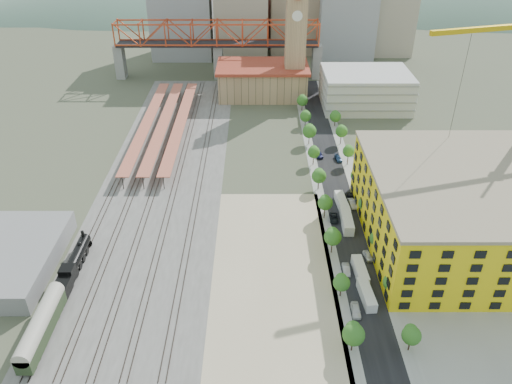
{
  "coord_description": "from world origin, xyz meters",
  "views": [
    {
      "loc": [
        -8.07,
        -120.86,
        76.85
      ],
      "look_at": [
        -7.89,
        -12.85,
        10.0
      ],
      "focal_mm": 35.0,
      "sensor_mm": 36.0,
      "label": 1
    }
  ],
  "objects_px": {
    "clock_tower": "(296,28)",
    "site_trailer_b": "(360,271)",
    "locomotive": "(73,265)",
    "construction_building": "(461,209)",
    "site_trailer_c": "(347,221)",
    "car_0": "(356,310)",
    "site_trailer_d": "(342,202)",
    "site_trailer_a": "(367,295)",
    "coach": "(41,326)"
  },
  "relations": [
    {
      "from": "clock_tower",
      "to": "car_0",
      "type": "relative_size",
      "value": 11.09
    },
    {
      "from": "construction_building",
      "to": "locomotive",
      "type": "xyz_separation_m",
      "value": [
        -92.0,
        -12.26,
        -7.24
      ]
    },
    {
      "from": "site_trailer_d",
      "to": "car_0",
      "type": "relative_size",
      "value": 1.94
    },
    {
      "from": "site_trailer_a",
      "to": "site_trailer_d",
      "type": "relative_size",
      "value": 0.97
    },
    {
      "from": "site_trailer_a",
      "to": "coach",
      "type": "bearing_deg",
      "value": -175.06
    },
    {
      "from": "locomotive",
      "to": "site_trailer_b",
      "type": "relative_size",
      "value": 2.6
    },
    {
      "from": "site_trailer_b",
      "to": "site_trailer_d",
      "type": "bearing_deg",
      "value": 87.3
    },
    {
      "from": "site_trailer_b",
      "to": "site_trailer_a",
      "type": "bearing_deg",
      "value": -92.7
    },
    {
      "from": "clock_tower",
      "to": "site_trailer_c",
      "type": "distance_m",
      "value": 97.82
    },
    {
      "from": "site_trailer_a",
      "to": "site_trailer_b",
      "type": "relative_size",
      "value": 0.98
    },
    {
      "from": "construction_building",
      "to": "site_trailer_d",
      "type": "bearing_deg",
      "value": 148.74
    },
    {
      "from": "site_trailer_d",
      "to": "locomotive",
      "type": "bearing_deg",
      "value": -161.08
    },
    {
      "from": "site_trailer_a",
      "to": "site_trailer_d",
      "type": "distance_m",
      "value": 36.8
    },
    {
      "from": "coach",
      "to": "site_trailer_b",
      "type": "bearing_deg",
      "value": 15.79
    },
    {
      "from": "site_trailer_a",
      "to": "site_trailer_b",
      "type": "bearing_deg",
      "value": 85.69
    },
    {
      "from": "site_trailer_b",
      "to": "clock_tower",
      "type": "bearing_deg",
      "value": 91.34
    },
    {
      "from": "site_trailer_a",
      "to": "site_trailer_b",
      "type": "distance_m",
      "value": 7.92
    },
    {
      "from": "locomotive",
      "to": "site_trailer_d",
      "type": "xyz_separation_m",
      "value": [
        66.0,
        28.05,
        -0.93
      ]
    },
    {
      "from": "clock_tower",
      "to": "site_trailer_c",
      "type": "xyz_separation_m",
      "value": [
        8.0,
        -93.58,
        -27.32
      ]
    },
    {
      "from": "clock_tower",
      "to": "site_trailer_b",
      "type": "bearing_deg",
      "value": -85.95
    },
    {
      "from": "locomotive",
      "to": "site_trailer_c",
      "type": "xyz_separation_m",
      "value": [
        66.0,
        18.67,
        -0.8
      ]
    },
    {
      "from": "site_trailer_c",
      "to": "car_0",
      "type": "xyz_separation_m",
      "value": [
        -3.0,
        -31.6,
        -0.57
      ]
    },
    {
      "from": "site_trailer_b",
      "to": "locomotive",
      "type": "bearing_deg",
      "value": 176.57
    },
    {
      "from": "clock_tower",
      "to": "car_0",
      "type": "xyz_separation_m",
      "value": [
        5.0,
        -125.19,
        -27.9
      ]
    },
    {
      "from": "clock_tower",
      "to": "site_trailer_b",
      "type": "height_order",
      "value": "clock_tower"
    },
    {
      "from": "site_trailer_c",
      "to": "site_trailer_b",
      "type": "bearing_deg",
      "value": -88.31
    },
    {
      "from": "site_trailer_c",
      "to": "car_0",
      "type": "bearing_deg",
      "value": -93.73
    },
    {
      "from": "locomotive",
      "to": "site_trailer_d",
      "type": "distance_m",
      "value": 71.72
    },
    {
      "from": "locomotive",
      "to": "site_trailer_d",
      "type": "relative_size",
      "value": 2.56
    },
    {
      "from": "site_trailer_a",
      "to": "site_trailer_c",
      "type": "bearing_deg",
      "value": 85.69
    },
    {
      "from": "clock_tower",
      "to": "site_trailer_a",
      "type": "height_order",
      "value": "clock_tower"
    },
    {
      "from": "coach",
      "to": "site_trailer_b",
      "type": "xyz_separation_m",
      "value": [
        66.0,
        18.66,
        -2.01
      ]
    },
    {
      "from": "locomotive",
      "to": "car_0",
      "type": "bearing_deg",
      "value": -11.6
    },
    {
      "from": "coach",
      "to": "site_trailer_d",
      "type": "bearing_deg",
      "value": 35.77
    },
    {
      "from": "locomotive",
      "to": "site_trailer_c",
      "type": "height_order",
      "value": "locomotive"
    },
    {
      "from": "site_trailer_b",
      "to": "construction_building",
      "type": "bearing_deg",
      "value": 24.03
    },
    {
      "from": "site_trailer_b",
      "to": "site_trailer_d",
      "type": "xyz_separation_m",
      "value": [
        0.0,
        28.88,
        0.02
      ]
    },
    {
      "from": "coach",
      "to": "site_trailer_b",
      "type": "distance_m",
      "value": 68.62
    },
    {
      "from": "clock_tower",
      "to": "construction_building",
      "type": "xyz_separation_m",
      "value": [
        34.0,
        -99.99,
        -19.29
      ]
    },
    {
      "from": "construction_building",
      "to": "site_trailer_d",
      "type": "distance_m",
      "value": 31.49
    },
    {
      "from": "clock_tower",
      "to": "coach",
      "type": "height_order",
      "value": "clock_tower"
    },
    {
      "from": "clock_tower",
      "to": "site_trailer_c",
      "type": "height_order",
      "value": "clock_tower"
    },
    {
      "from": "car_0",
      "to": "construction_building",
      "type": "bearing_deg",
      "value": 42.6
    },
    {
      "from": "construction_building",
      "to": "car_0",
      "type": "height_order",
      "value": "construction_building"
    },
    {
      "from": "site_trailer_d",
      "to": "car_0",
      "type": "height_order",
      "value": "site_trailer_d"
    },
    {
      "from": "construction_building",
      "to": "site_trailer_b",
      "type": "bearing_deg",
      "value": -153.27
    },
    {
      "from": "construction_building",
      "to": "site_trailer_b",
      "type": "xyz_separation_m",
      "value": [
        -26.0,
        -13.09,
        -8.18
      ]
    },
    {
      "from": "clock_tower",
      "to": "site_trailer_c",
      "type": "bearing_deg",
      "value": -85.11
    },
    {
      "from": "site_trailer_b",
      "to": "site_trailer_d",
      "type": "distance_m",
      "value": 28.88
    },
    {
      "from": "site_trailer_d",
      "to": "site_trailer_a",
      "type": "bearing_deg",
      "value": -94.11
    }
  ]
}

